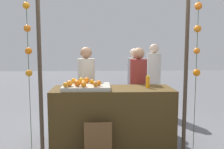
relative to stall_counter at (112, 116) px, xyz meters
name	(u,v)px	position (x,y,z in m)	size (l,w,h in m)	color
ground_plane	(112,144)	(0.00, 0.00, -0.46)	(24.00, 24.00, 0.00)	slate
stall_counter	(112,116)	(0.00, 0.00, 0.00)	(1.90, 0.72, 0.91)	#4C3819
orange_tray	(86,87)	(-0.41, -0.03, 0.49)	(0.73, 0.58, 0.06)	#B2AD99
orange_0	(96,84)	(-0.26, -0.23, 0.56)	(0.09, 0.09, 0.09)	orange
orange_1	(83,83)	(-0.45, -0.15, 0.56)	(0.09, 0.09, 0.09)	orange
orange_2	(65,85)	(-0.70, -0.24, 0.55)	(0.07, 0.07, 0.07)	orange
orange_3	(99,83)	(-0.22, -0.12, 0.56)	(0.08, 0.08, 0.08)	orange
orange_4	(74,81)	(-0.62, 0.18, 0.56)	(0.08, 0.08, 0.08)	orange
orange_5	(81,80)	(-0.51, 0.20, 0.56)	(0.08, 0.08, 0.08)	orange
orange_6	(70,83)	(-0.65, -0.17, 0.56)	(0.09, 0.09, 0.09)	orange
orange_7	(87,80)	(-0.41, 0.19, 0.56)	(0.09, 0.09, 0.09)	orange
orange_8	(92,82)	(-0.33, 0.09, 0.55)	(0.07, 0.07, 0.07)	orange
orange_9	(84,84)	(-0.44, -0.23, 0.56)	(0.08, 0.08, 0.08)	orange
orange_10	(76,82)	(-0.57, 0.02, 0.56)	(0.08, 0.08, 0.08)	orange
orange_11	(77,83)	(-0.54, -0.17, 0.56)	(0.09, 0.09, 0.09)	orange
juice_bottle	(148,82)	(0.57, 0.02, 0.55)	(0.06, 0.06, 0.20)	orange
chalkboard_sign	(98,141)	(-0.23, -0.53, -0.20)	(0.39, 0.03, 0.54)	brown
vendor_left	(86,93)	(-0.44, 0.63, 0.27)	(0.31, 0.31, 1.56)	beige
vendor_right	(138,93)	(0.51, 0.60, 0.26)	(0.31, 0.31, 1.55)	maroon
crowd_person_0	(134,86)	(0.55, 1.42, 0.25)	(0.31, 0.31, 1.53)	#99999E
crowd_person_1	(154,81)	(1.09, 1.95, 0.30)	(0.33, 0.33, 1.63)	beige
canopy_post_left	(40,77)	(-1.03, -0.40, 0.69)	(0.06, 0.06, 2.30)	#473828
canopy_post_right	(186,76)	(1.03, -0.40, 0.69)	(0.06, 0.06, 2.30)	#473828
garland_strand_left	(28,41)	(-1.18, -0.39, 1.18)	(0.10, 0.11, 2.22)	#2D4C23
garland_strand_right	(197,40)	(1.16, -0.45, 1.20)	(0.12, 0.12, 2.22)	#2D4C23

